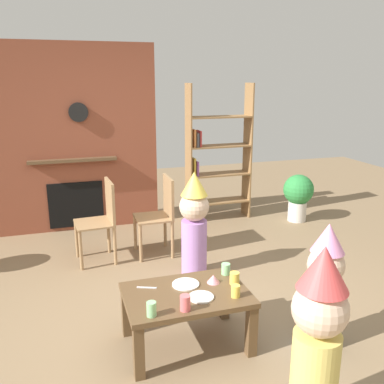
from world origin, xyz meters
The scene contains 19 objects.
ground_plane centered at (0.00, 0.00, 0.00)m, with size 12.00×12.00×0.00m, color #846B4C.
brick_fireplace_feature centered at (-0.79, 2.60, 1.19)m, with size 2.20×0.28×2.40m.
bookshelf centered at (1.11, 2.40, 0.87)m, with size 0.90×0.28×1.90m.
coffee_table centered at (-0.13, -0.34, 0.36)m, with size 0.91×0.61×0.44m.
paper_cup_near_left centered at (-0.44, -0.57, 0.49)m, with size 0.07×0.07×0.10m, color #8CD18C.
paper_cup_near_right centered at (0.19, -0.51, 0.48)m, with size 0.06×0.06×0.09m, color #F2CC4C.
paper_cup_center centered at (0.26, -0.32, 0.48)m, with size 0.07×0.07×0.09m, color #F2CC4C.
paper_cup_far_left centered at (0.26, -0.15, 0.48)m, with size 0.07×0.07×0.09m, color #8CD18C.
paper_cup_far_right centered at (-0.20, -0.57, 0.49)m, with size 0.07×0.07×0.11m, color #E5666B.
paper_plate_front centered at (-0.05, -0.45, 0.44)m, with size 0.18×0.18×0.01m, color white.
paper_plate_rear centered at (-0.10, -0.23, 0.44)m, with size 0.21×0.21×0.01m, color white.
birthday_cake_slice centered at (0.12, -0.25, 0.47)m, with size 0.10×0.10×0.06m, color pink.
table_fork centered at (-0.39, -0.18, 0.44)m, with size 0.15×0.02×0.01m, color silver.
child_with_cone_hat centered at (0.35, -1.29, 0.59)m, with size 0.31×0.31×1.12m.
child_in_pink centered at (0.84, -0.65, 0.52)m, with size 0.27×0.27×0.98m.
child_by_the_chairs centered at (0.29, 0.79, 0.57)m, with size 0.30×0.30×1.08m.
dining_chair_left centered at (-0.55, 1.42, 0.51)m, with size 0.43×0.43×0.90m.
dining_chair_middle centered at (0.10, 1.41, 0.51)m, with size 0.40×0.40×0.90m.
potted_plant_tall centered at (2.20, 1.95, 0.39)m, with size 0.42×0.42×0.67m.
Camera 1 is at (-0.93, -3.02, 1.97)m, focal length 39.41 mm.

